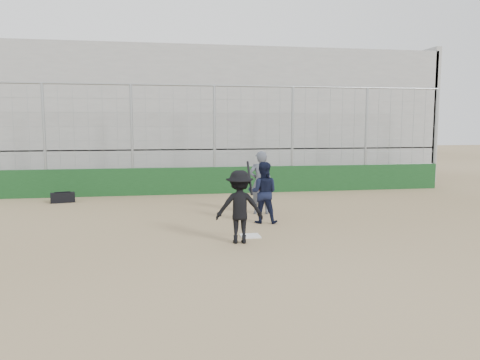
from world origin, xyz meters
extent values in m
plane|color=brown|center=(0.00, 0.00, 0.00)|extent=(90.00, 90.00, 0.00)
cube|color=white|center=(0.00, 0.00, 0.01)|extent=(0.44, 0.44, 0.02)
cube|color=#113615|center=(0.00, 7.00, 0.50)|extent=(18.00, 0.25, 1.00)
cylinder|color=gray|center=(0.00, 7.00, 2.00)|extent=(0.10, 0.10, 4.00)
cylinder|color=gray|center=(9.00, 7.00, 2.00)|extent=(0.10, 0.10, 4.00)
cylinder|color=gray|center=(0.00, 7.00, 4.00)|extent=(18.00, 0.07, 0.07)
cube|color=gray|center=(0.00, 11.95, 0.80)|extent=(20.00, 6.70, 1.60)
cube|color=gray|center=(0.00, 11.95, 3.70)|extent=(20.00, 6.70, 4.20)
cube|color=gray|center=(10.00, 11.95, 2.90)|extent=(0.25, 6.70, 6.10)
cylinder|color=gray|center=(0.00, 15.10, 6.80)|extent=(20.00, 0.06, 0.06)
imported|color=black|center=(-0.34, -0.52, 0.79)|extent=(1.08, 0.69, 1.59)
cylinder|color=black|center=(-0.09, -0.37, 1.40)|extent=(0.07, 0.57, 0.71)
imported|color=black|center=(0.61, 1.40, 0.53)|extent=(0.92, 0.81, 1.05)
sphere|color=maroon|center=(0.61, 1.40, 0.96)|extent=(0.28, 0.28, 0.28)
imported|color=#474D5A|center=(0.82, 2.68, 0.82)|extent=(0.71, 0.51, 1.64)
cube|color=black|center=(-5.23, 5.76, 0.16)|extent=(0.82, 0.49, 0.33)
cylinder|color=black|center=(-5.23, 5.76, 0.35)|extent=(0.49, 0.15, 0.04)
camera|label=1|loc=(-2.02, -10.36, 2.55)|focal=35.00mm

